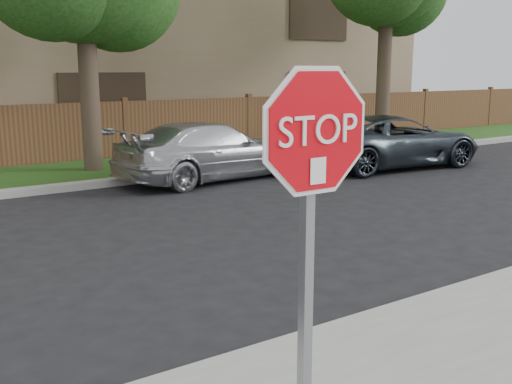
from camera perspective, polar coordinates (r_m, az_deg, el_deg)
ground at (r=5.22m, az=-6.10°, el=-16.88°), size 90.00×90.00×0.00m
stop_sign at (r=3.42m, az=5.42°, el=0.47°), size 1.01×0.13×2.55m
sedan_right at (r=13.52m, az=-4.41°, el=3.92°), size 4.70×2.43×1.30m
sedan_far_right at (r=15.66m, az=12.87°, el=4.76°), size 4.91×2.62×1.31m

